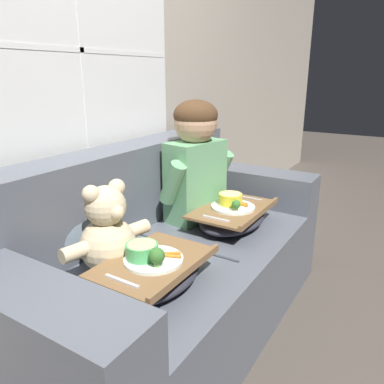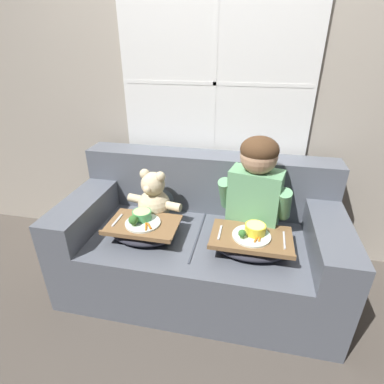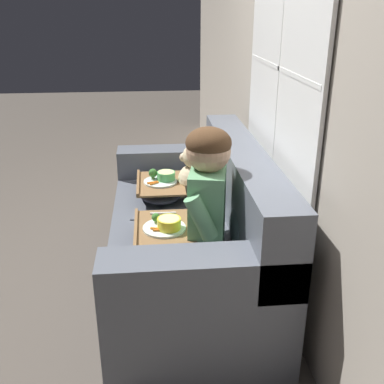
% 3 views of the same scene
% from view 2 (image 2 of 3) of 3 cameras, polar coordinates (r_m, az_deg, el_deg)
% --- Properties ---
extents(ground_plane, '(14.00, 14.00, 0.00)m').
position_cam_2_polar(ground_plane, '(2.29, 1.31, -16.79)').
color(ground_plane, '#4C443D').
extents(wall_back_with_window, '(8.00, 0.08, 2.60)m').
position_cam_2_polar(wall_back_with_window, '(2.22, 4.51, 19.55)').
color(wall_back_with_window, '#A89E8E').
rests_on(wall_back_with_window, ground_plane).
extents(couch, '(1.78, 0.90, 0.87)m').
position_cam_2_polar(couch, '(2.12, 1.69, -9.34)').
color(couch, '#565B66').
rests_on(couch, ground_plane).
extents(throw_pillow_behind_child, '(0.33, 0.16, 0.34)m').
position_cam_2_polar(throw_pillow_behind_child, '(2.13, 11.73, -0.87)').
color(throw_pillow_behind_child, slate).
rests_on(throw_pillow_behind_child, couch).
extents(throw_pillow_behind_teddy, '(0.31, 0.15, 0.32)m').
position_cam_2_polar(throw_pillow_behind_teddy, '(2.23, -5.75, 0.78)').
color(throw_pillow_behind_teddy, slate).
rests_on(throw_pillow_behind_teddy, couch).
extents(child_figure, '(0.48, 0.26, 0.64)m').
position_cam_2_polar(child_figure, '(1.88, 12.12, 1.78)').
color(child_figure, '#66A370').
rests_on(child_figure, couch).
extents(teddy_bear, '(0.40, 0.29, 0.37)m').
position_cam_2_polar(teddy_bear, '(2.06, -7.33, -1.47)').
color(teddy_bear, beige).
rests_on(teddy_bear, couch).
extents(lap_tray_child, '(0.48, 0.31, 0.17)m').
position_cam_2_polar(lap_tray_child, '(1.83, 11.14, -9.44)').
color(lap_tray_child, '#2D2D38').
rests_on(lap_tray_child, child_figure).
extents(lap_tray_teddy, '(0.44, 0.31, 0.19)m').
position_cam_2_polar(lap_tray_teddy, '(1.94, -9.27, -7.02)').
color(lap_tray_teddy, '#2D2D38').
rests_on(lap_tray_teddy, teddy_bear).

